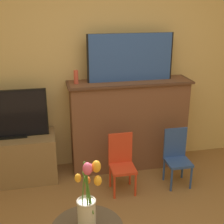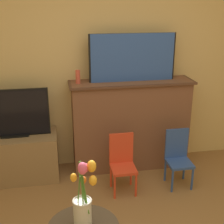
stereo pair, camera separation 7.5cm
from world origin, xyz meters
TOP-DOWN VIEW (x-y plane):
  - wall_back at (0.00, 2.13)m, footprint 8.00×0.06m
  - fireplace_mantel at (0.29, 1.92)m, footprint 1.47×0.40m
  - painting at (0.30, 1.93)m, footprint 1.01×0.03m
  - mantel_candle at (-0.34, 1.92)m, footprint 0.05×0.05m
  - tv_stand at (-1.09, 1.86)m, footprint 0.93×0.45m
  - tv_monitor at (-1.09, 1.86)m, footprint 0.80×0.12m
  - chair_red at (0.08, 1.41)m, footprint 0.27×0.27m
  - chair_blue at (0.72, 1.42)m, footprint 0.27×0.27m
  - vase_tulips at (-0.46, 0.17)m, footprint 0.16×0.18m

SIDE VIEW (x-z plane):
  - tv_stand at x=-1.09m, z-range 0.00..0.55m
  - chair_red at x=0.08m, z-range 0.03..0.68m
  - chair_blue at x=0.72m, z-range 0.03..0.68m
  - fireplace_mantel at x=0.29m, z-range 0.01..1.13m
  - vase_tulips at x=-0.46m, z-range 0.49..1.03m
  - tv_monitor at x=-1.09m, z-range 0.54..1.09m
  - mantel_candle at x=-0.34m, z-range 1.12..1.27m
  - wall_back at x=0.00m, z-range 0.00..2.70m
  - painting at x=0.30m, z-range 1.12..1.67m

